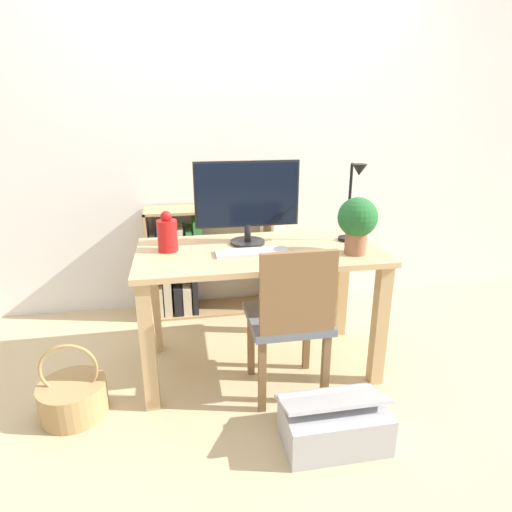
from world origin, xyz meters
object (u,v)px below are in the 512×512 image
at_px(monitor, 247,198).
at_px(chair, 290,317).
at_px(storage_box, 334,423).
at_px(desk_lamp, 354,195).
at_px(bookshelf, 190,265).
at_px(keyboard, 252,252).
at_px(basket, 73,397).
at_px(potted_plant, 357,221).
at_px(vase, 167,234).

xyz_separation_m(monitor, chair, (0.14, -0.42, -0.52)).
bearing_deg(chair, storage_box, -77.98).
bearing_deg(storage_box, desk_lamp, 65.60).
bearing_deg(storage_box, bookshelf, 111.42).
distance_m(keyboard, storage_box, 0.91).
bearing_deg(monitor, desk_lamp, -10.03).
bearing_deg(chair, basket, 172.20).
height_order(keyboard, storage_box, keyboard).
xyz_separation_m(potted_plant, storage_box, (-0.26, -0.51, -0.79)).
bearing_deg(bookshelf, potted_plant, -48.67).
height_order(monitor, keyboard, monitor).
height_order(monitor, basket, monitor).
relative_size(chair, basket, 2.15).
bearing_deg(vase, monitor, 7.64).
distance_m(chair, basket, 1.14).
distance_m(vase, desk_lamp, 1.03).
xyz_separation_m(chair, bookshelf, (-0.46, 1.10, -0.09)).
height_order(vase, desk_lamp, desk_lamp).
xyz_separation_m(desk_lamp, bookshelf, (-0.89, 0.77, -0.63)).
bearing_deg(basket, potted_plant, 3.83).
distance_m(keyboard, desk_lamp, 0.64).
relative_size(keyboard, potted_plant, 1.28).
distance_m(desk_lamp, bookshelf, 1.33).
bearing_deg(bookshelf, desk_lamp, -41.12).
bearing_deg(keyboard, vase, 163.72).
relative_size(keyboard, vase, 1.75).
xyz_separation_m(bookshelf, storage_box, (0.57, -1.46, -0.27)).
bearing_deg(basket, keyboard, 11.73).
distance_m(keyboard, potted_plant, 0.56).
relative_size(basket, storage_box, 0.83).
bearing_deg(potted_plant, basket, -176.17).
bearing_deg(potted_plant, storage_box, -117.34).
height_order(monitor, bookshelf, monitor).
relative_size(keyboard, chair, 0.45).
bearing_deg(desk_lamp, basket, -169.62).
xyz_separation_m(keyboard, potted_plant, (0.53, -0.10, 0.17)).
relative_size(monitor, vase, 2.64).
height_order(potted_plant, bookshelf, potted_plant).
bearing_deg(storage_box, basket, 160.98).
distance_m(potted_plant, storage_box, 0.98).
bearing_deg(basket, desk_lamp, 10.38).
relative_size(monitor, potted_plant, 1.94).
distance_m(vase, bookshelf, 0.87).
bearing_deg(keyboard, basket, -168.27).
relative_size(potted_plant, bookshelf, 0.34).
relative_size(vase, potted_plant, 0.73).
xyz_separation_m(keyboard, basket, (-0.93, -0.19, -0.63)).
height_order(chair, basket, chair).
xyz_separation_m(monitor, vase, (-0.44, -0.06, -0.17)).
distance_m(keyboard, vase, 0.46).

